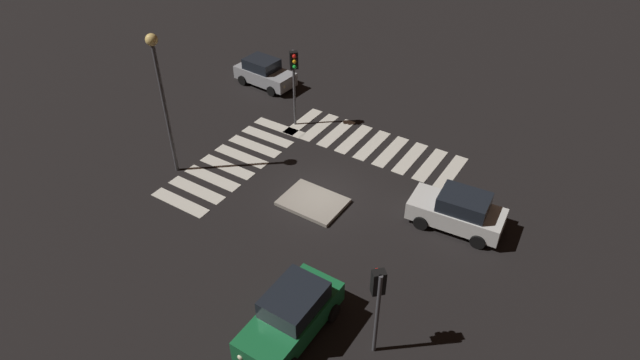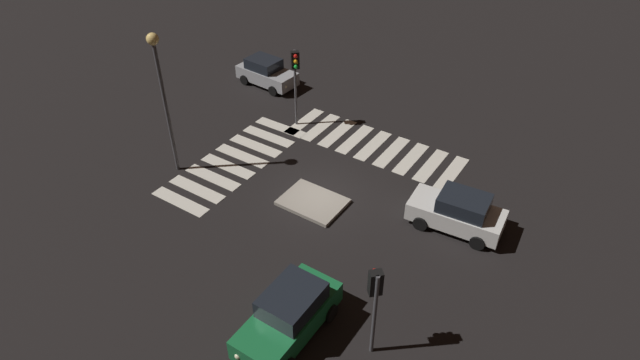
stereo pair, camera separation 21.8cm
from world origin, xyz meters
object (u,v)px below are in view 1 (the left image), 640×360
at_px(car_white, 458,211).
at_px(street_lamp, 160,82).
at_px(traffic_island, 313,202).
at_px(car_green, 292,315).
at_px(car_silver, 264,73).
at_px(traffic_light_west, 378,292).
at_px(traffic_light_east, 294,71).

distance_m(car_white, street_lamp, 14.77).
bearing_deg(street_lamp, traffic_island, -168.39).
distance_m(car_green, car_silver, 19.69).
bearing_deg(car_silver, street_lamp, -74.99).
height_order(traffic_island, car_green, car_green).
distance_m(car_silver, traffic_light_west, 20.99).
distance_m(traffic_light_west, street_lamp, 14.33).
xyz_separation_m(traffic_island, car_green, (-3.41, 6.56, 0.86)).
bearing_deg(traffic_light_west, car_silver, 2.79).
bearing_deg(traffic_island, street_lamp, 11.61).
bearing_deg(traffic_light_west, car_white, -45.95).
bearing_deg(street_lamp, car_green, 154.99).
bearing_deg(car_white, street_lamp, 10.36).
distance_m(car_white, car_silver, 16.85).
relative_size(car_green, traffic_light_east, 0.98).
bearing_deg(car_green, car_silver, -139.43).
bearing_deg(traffic_light_west, car_green, 65.29).
distance_m(traffic_island, traffic_light_west, 8.76).
bearing_deg(traffic_island, car_green, 117.46).
bearing_deg(car_white, traffic_light_east, -20.97).
distance_m(car_silver, street_lamp, 10.99).
height_order(traffic_island, street_lamp, street_lamp).
bearing_deg(traffic_light_east, car_white, 28.77).
relative_size(traffic_light_west, traffic_light_east, 0.83).
relative_size(car_green, traffic_light_west, 1.17).
bearing_deg(street_lamp, traffic_light_west, 163.60).
height_order(car_green, traffic_light_west, traffic_light_west).
height_order(traffic_light_west, street_lamp, street_lamp).
relative_size(car_green, car_silver, 1.07).
bearing_deg(car_silver, traffic_island, -38.14).
height_order(traffic_light_east, street_lamp, street_lamp).
height_order(traffic_island, traffic_light_west, traffic_light_west).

